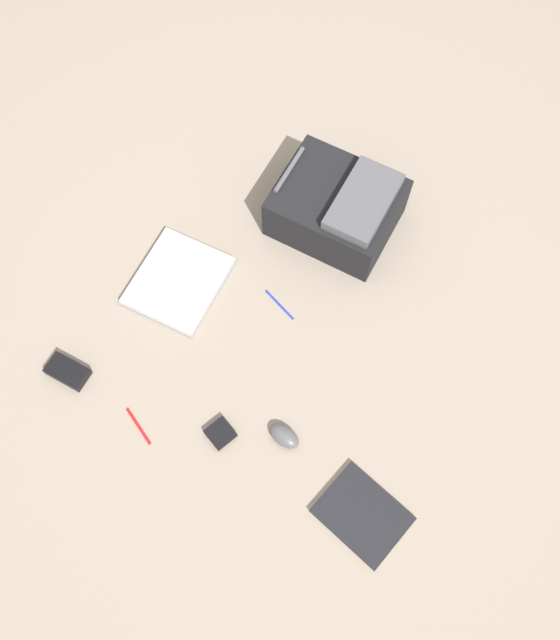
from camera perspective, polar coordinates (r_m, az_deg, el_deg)
ground_plane at (r=2.13m, az=1.13°, el=-0.59°), size 4.10×4.10×0.00m
backpack at (r=2.23m, az=4.92°, el=9.45°), size 0.41×0.45×0.21m
laptop at (r=2.20m, az=-8.58°, el=3.26°), size 0.37×0.35×0.03m
book_red at (r=1.99m, az=6.97°, el=-16.03°), size 0.20×0.25×0.02m
computer_mouse at (r=2.00m, az=0.36°, el=-9.77°), size 0.07×0.10×0.04m
power_brick at (r=2.16m, az=-17.51°, el=-4.18°), size 0.11×0.14×0.03m
pen_black at (r=2.15m, az=-0.03°, el=1.32°), size 0.02×0.13×0.01m
pen_blue at (r=2.07m, az=-11.88°, el=-8.76°), size 0.03×0.13×0.01m
earbud_pouch at (r=2.02m, az=-5.06°, el=-9.52°), size 0.08×0.08×0.02m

